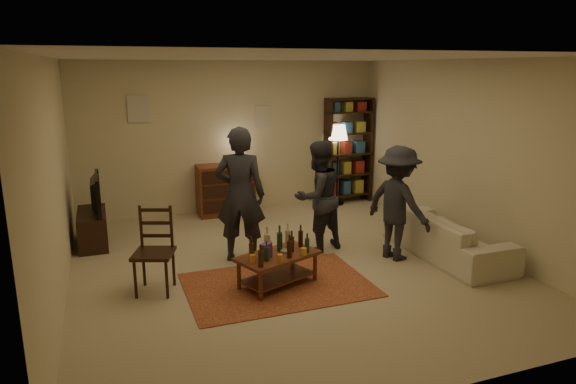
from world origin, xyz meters
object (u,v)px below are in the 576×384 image
dresser (226,188)px  floor_lamp (338,138)px  bookshelf (348,149)px  person_right (318,197)px  person_left (240,195)px  person_by_sofa (398,203)px  tv_stand (92,220)px  coffee_table (277,257)px  dining_chair (155,246)px  sofa (446,235)px

dresser → floor_lamp: floor_lamp is taller
dresser → bookshelf: 2.50m
person_right → person_left: bearing=-16.5°
bookshelf → person_by_sofa: 3.12m
person_left → person_by_sofa: person_left is taller
bookshelf → dresser: bearing=-178.4°
bookshelf → tv_stand: bearing=-168.2°
coffee_table → dining_chair: 1.45m
person_by_sofa → dining_chair: bearing=70.2°
bookshelf → person_left: bearing=-139.9°
sofa → person_by_sofa: size_ratio=1.33×
person_left → tv_stand: bearing=-11.9°
dresser → person_right: person_right is taller
sofa → person_right: 1.88m
dining_chair → bookshelf: bearing=56.6°
tv_stand → person_left: size_ratio=0.57×
tv_stand → person_by_sofa: person_by_sofa is taller
person_right → floor_lamp: bearing=-138.9°
tv_stand → coffee_table: bearing=-48.4°
tv_stand → dining_chair: bearing=-70.2°
tv_stand → floor_lamp: (4.41, 0.85, 0.91)m
tv_stand → sofa: size_ratio=0.51×
bookshelf → person_by_sofa: size_ratio=1.28×
coffee_table → bookshelf: (2.60, 3.34, 0.66)m
dining_chair → tv_stand: (-0.70, 1.96, -0.16)m
dining_chair → person_by_sofa: size_ratio=0.65×
dresser → tv_stand: bearing=-157.9°
bookshelf → person_by_sofa: bearing=-104.0°
sofa → person_left: bearing=73.0°
person_left → person_right: size_ratio=1.16×
coffee_table → person_right: person_right is taller
coffee_table → floor_lamp: (2.32, 3.21, 0.92)m
dresser → person_left: (-0.34, -2.28, 0.45)m
coffee_table → person_by_sofa: (1.85, 0.32, 0.42)m
dresser → sofa: bearing=-52.5°
tv_stand → sofa: (4.64, -2.20, -0.08)m
person_right → person_by_sofa: bearing=125.4°
person_by_sofa → sofa: bearing=-121.3°
coffee_table → dresser: dresser is taller
sofa → person_right: size_ratio=1.31×
dresser → person_by_sofa: (1.68, -2.95, 0.31)m
coffee_table → dining_chair: (-1.39, 0.39, 0.17)m
coffee_table → tv_stand: size_ratio=1.05×
sofa → bookshelf: bearing=-0.8°
coffee_table → tv_stand: 3.15m
person_right → dining_chair: bearing=-2.5°
person_left → person_right: bearing=-155.8°
coffee_table → person_right: bearing=46.4°
person_left → person_right: 1.14m
dresser → dining_chair: bearing=-118.3°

